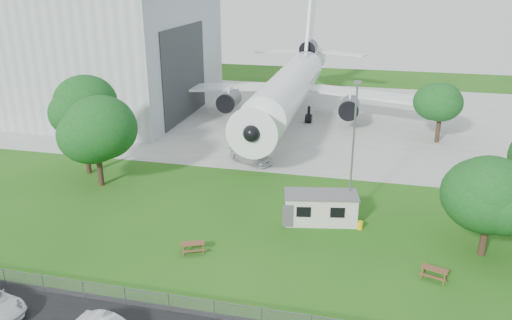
% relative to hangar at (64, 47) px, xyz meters
% --- Properties ---
extents(ground, '(160.00, 160.00, 0.00)m').
position_rel_hangar_xyz_m(ground, '(37.97, -36.00, -9.41)').
color(ground, '#336D1D').
extents(concrete_apron, '(120.00, 46.00, 0.03)m').
position_rel_hangar_xyz_m(concrete_apron, '(37.97, 2.00, -9.39)').
color(concrete_apron, '#B7B7B2').
rests_on(concrete_apron, ground).
extents(hangar, '(43.00, 31.00, 18.55)m').
position_rel_hangar_xyz_m(hangar, '(0.00, 0.00, 0.00)').
color(hangar, '#B2B7BC').
rests_on(hangar, ground).
extents(airliner, '(46.36, 47.73, 17.69)m').
position_rel_hangar_xyz_m(airliner, '(35.97, -0.14, -4.14)').
color(airliner, white).
rests_on(airliner, ground).
extents(site_cabin, '(6.95, 3.80, 2.62)m').
position_rel_hangar_xyz_m(site_cabin, '(43.86, -31.04, -8.09)').
color(site_cabin, beige).
rests_on(site_cabin, ground).
extents(picnic_west, '(2.25, 2.09, 0.76)m').
position_rel_hangar_xyz_m(picnic_west, '(34.92, -38.31, -9.41)').
color(picnic_west, brown).
rests_on(picnic_west, ground).
extents(picnic_east, '(2.17, 1.97, 0.76)m').
position_rel_hangar_xyz_m(picnic_east, '(52.62, -37.70, -9.41)').
color(picnic_east, brown).
rests_on(picnic_east, ground).
extents(fence, '(58.00, 0.04, 1.30)m').
position_rel_hangar_xyz_m(fence, '(37.97, -45.50, -9.41)').
color(fence, gray).
rests_on(fence, ground).
extents(lamp_mast, '(0.16, 0.16, 12.00)m').
position_rel_hangar_xyz_m(lamp_mast, '(46.17, -29.80, -3.41)').
color(lamp_mast, slate).
rests_on(lamp_mast, ground).
extents(tree_west_big, '(7.52, 7.52, 10.90)m').
position_rel_hangar_xyz_m(tree_west_big, '(18.43, -25.53, -2.28)').
color(tree_west_big, '#382619').
rests_on(tree_west_big, ground).
extents(tree_west_small, '(7.16, 7.16, 9.34)m').
position_rel_hangar_xyz_m(tree_west_small, '(21.45, -28.24, -3.66)').
color(tree_west_small, '#382619').
rests_on(tree_west_small, ground).
extents(tree_east_front, '(7.22, 7.22, 8.71)m').
position_rel_hangar_xyz_m(tree_east_front, '(56.43, -33.61, -4.32)').
color(tree_east_front, '#382619').
rests_on(tree_east_front, ground).
extents(tree_far_apron, '(5.49, 5.49, 8.12)m').
position_rel_hangar_xyz_m(tree_far_apron, '(55.76, -6.03, -4.06)').
color(tree_far_apron, '#382619').
rests_on(tree_far_apron, ground).
extents(car_ne_sedan, '(2.91, 4.41, 1.37)m').
position_rel_hangar_xyz_m(car_ne_sedan, '(57.68, -23.05, -8.72)').
color(car_ne_sedan, black).
rests_on(car_ne_sedan, ground).
extents(car_apron_van, '(5.65, 4.28, 1.52)m').
position_rel_hangar_xyz_m(car_apron_van, '(34.64, -18.58, -8.65)').
color(car_apron_van, silver).
rests_on(car_apron_van, ground).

